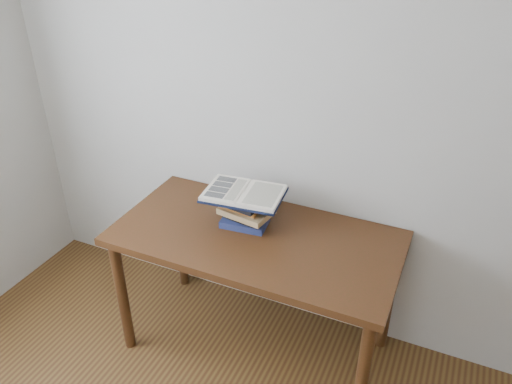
% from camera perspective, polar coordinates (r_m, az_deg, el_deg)
% --- Properties ---
extents(desk, '(1.43, 0.71, 0.77)m').
position_cam_1_polar(desk, '(2.55, -0.04, -6.71)').
color(desk, '#441E11').
rests_on(desk, ground).
extents(book_stack, '(0.28, 0.21, 0.15)m').
position_cam_1_polar(book_stack, '(2.54, -1.31, -2.16)').
color(book_stack, navy).
rests_on(book_stack, desk).
extents(open_book, '(0.42, 0.31, 0.03)m').
position_cam_1_polar(open_book, '(2.51, -1.38, -0.16)').
color(open_book, black).
rests_on(open_book, book_stack).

